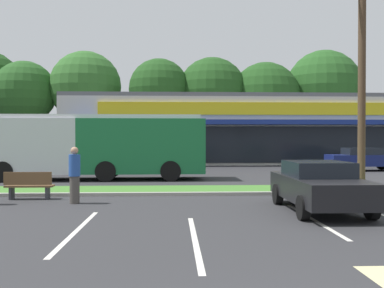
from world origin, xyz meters
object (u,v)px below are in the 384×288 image
bus_stop_bench (29,185)px  car_3 (365,159)px  utility_pole (359,47)px  pedestrian_by_pole (75,175)px  car_1 (319,185)px  car_0 (87,160)px  city_bus (92,145)px  car_5 (10,159)px

bus_stop_bench → car_3: bearing=-144.0°
bus_stop_bench → utility_pole: bearing=-170.7°
pedestrian_by_pole → bus_stop_bench: bearing=-41.2°
car_1 → car_3: size_ratio=0.92×
utility_pole → car_0: 17.13m
bus_stop_bench → car_1: bearing=163.3°
city_bus → car_1: (8.33, -9.89, -1.02)m
city_bus → pedestrian_by_pole: size_ratio=6.28×
car_5 → pedestrian_by_pole: (7.25, -14.23, 0.13)m
city_bus → pedestrian_by_pole: 8.23m
city_bus → car_5: size_ratio=2.67×
utility_pole → car_3: (4.90, 10.47, -4.96)m
utility_pole → pedestrian_by_pole: utility_pole is taller
utility_pole → bus_stop_bench: (-12.30, -2.01, -5.23)m
car_1 → pedestrian_by_pole: size_ratio=2.42×
bus_stop_bench → pedestrian_by_pole: (1.77, -0.99, 0.41)m
city_bus → car_1: 12.97m
bus_stop_bench → car_1: (9.13, -2.74, 0.24)m
city_bus → car_0: (-1.24, 5.18, -1.01)m
city_bus → car_5: bearing=-45.2°
car_0 → car_5: (-5.05, 0.92, 0.03)m
car_3 → utility_pole: bearing=-115.1°
city_bus → car_1: size_ratio=2.60×
city_bus → bus_stop_bench: 7.30m
city_bus → car_1: city_bus is taller
bus_stop_bench → car_1: size_ratio=0.36×
utility_pole → car_3: size_ratio=2.26×
car_0 → pedestrian_by_pole: size_ratio=2.28×
utility_pole → bus_stop_bench: size_ratio=6.72×
city_bus → utility_pole: bearing=154.9°
utility_pole → car_5: bearing=147.7°
car_0 → car_3: bearing=0.5°
city_bus → car_0: size_ratio=2.76×
utility_pole → pedestrian_by_pole: (-10.53, -3.00, -4.82)m
car_1 → pedestrian_by_pole: (-7.36, 1.75, 0.17)m
bus_stop_bench → car_5: bearing=-67.5°
city_bus → pedestrian_by_pole: (0.96, -8.13, -0.85)m
car_1 → pedestrian_by_pole: bearing=-103.4°
utility_pole → car_1: utility_pole is taller
car_0 → car_1: 17.85m
city_bus → car_5: city_bus is taller
city_bus → car_3: bearing=-163.1°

